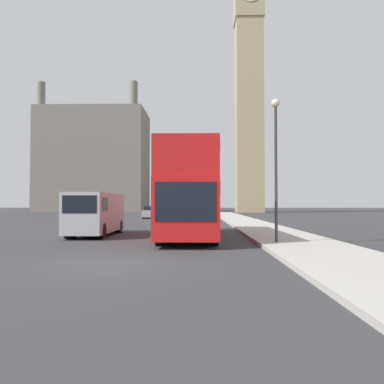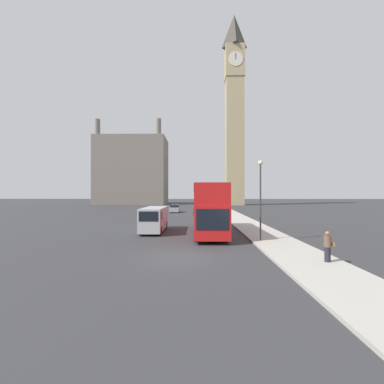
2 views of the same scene
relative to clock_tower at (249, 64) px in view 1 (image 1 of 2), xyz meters
The scene contains 8 objects.
ground_plane 72.19m from the clock_tower, 101.10° to the right, with size 300.00×300.00×0.00m, color #333335.
sidewalk_strip 71.29m from the clock_tower, 95.20° to the right, with size 3.54×120.00×0.15m.
clock_tower is the anchor object (origin of this frame).
building_block_distant 38.90m from the clock_tower, 168.26° to the left, with size 22.68×13.51×26.99m.
red_double_decker_bus 63.34m from the clock_tower, 100.69° to the right, with size 2.63×10.47×4.40m.
white_van 63.97m from the clock_tower, 105.94° to the right, with size 1.94×5.90×2.29m.
street_lamp 65.38m from the clock_tower, 96.57° to the right, with size 0.36×0.36×5.96m.
parked_sedan 45.10m from the clock_tower, 117.58° to the right, with size 1.75×4.22×1.45m.
Camera 1 is at (2.57, -10.74, 1.73)m, focal length 35.00 mm.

